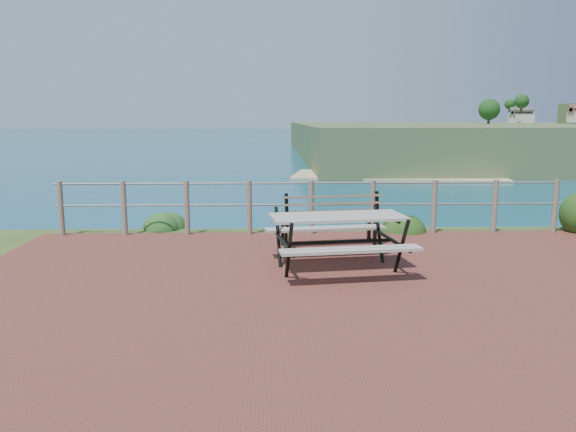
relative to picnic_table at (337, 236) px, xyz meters
name	(u,v)px	position (x,y,z in m)	size (l,w,h in m)	color
ground	(329,288)	(-0.19, -0.82, -0.50)	(10.00, 7.00, 0.12)	brown
ocean	(273,124)	(-0.19, 199.18, -0.50)	(1200.00, 1200.00, 0.00)	#156C7E
safety_railing	(311,204)	(-0.19, 2.53, 0.07)	(9.40, 0.10, 1.00)	#6B5B4C
picnic_table	(337,236)	(0.00, 0.00, 0.00)	(1.95, 1.60, 0.78)	gray
park_bench	(329,210)	(0.04, 1.57, 0.11)	(1.70, 0.66, 0.94)	brown
shrub_lip_west	(164,228)	(-3.08, 3.28, -0.50)	(0.78, 0.78, 0.53)	#1E501E
shrub_lip_east	(400,230)	(1.57, 2.91, -0.50)	(0.73, 0.73, 0.46)	#1C4114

